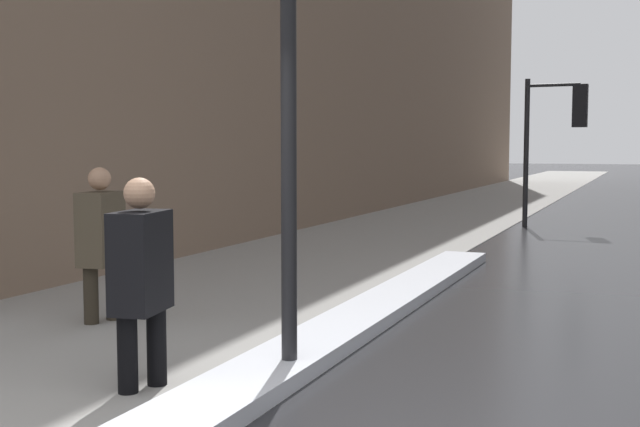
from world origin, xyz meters
The scene contains 5 objects.
sidewalk_slab centered at (-2.00, 15.00, 0.01)m, with size 4.00×80.00×0.01m.
snow_bank_curb centered at (0.19, 4.07, 0.06)m, with size 0.62×8.76×0.13m.
traffic_light_near centered at (0.97, 14.13, 2.30)m, with size 1.31×0.32×3.20m.
pedestrian_with_shoulder_bag centered at (-0.54, 1.01, 0.85)m, with size 0.37×0.73×1.53m.
pedestrian_trailing centered at (-2.21, 2.70, 0.86)m, with size 0.37×0.54×1.55m.
Camera 1 is at (2.80, -3.72, 1.75)m, focal length 45.00 mm.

